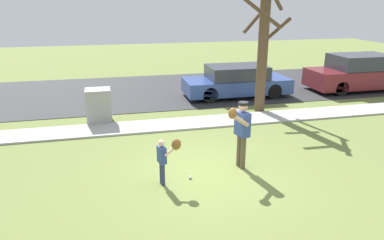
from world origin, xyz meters
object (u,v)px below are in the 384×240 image
at_px(utility_cabinet, 99,106).
at_px(street_tree_near, 263,46).
at_px(parked_suv_maroon, 359,73).
at_px(person_adult, 241,128).
at_px(person_child, 165,155).
at_px(baseball, 190,177).
at_px(parked_wagon_blue, 236,81).

bearing_deg(utility_cabinet, street_tree_near, 0.33).
bearing_deg(utility_cabinet, parked_suv_maroon, 10.21).
bearing_deg(person_adult, person_child, 0.54).
height_order(person_adult, baseball, person_adult).
relative_size(person_child, parked_suv_maroon, 0.24).
bearing_deg(street_tree_near, person_adult, -118.88).
relative_size(utility_cabinet, parked_wagon_blue, 0.26).
distance_m(baseball, parked_suv_maroon, 11.76).
bearing_deg(street_tree_near, person_child, -132.00).
distance_m(person_child, street_tree_near, 6.75).
distance_m(person_adult, utility_cabinet, 5.59).
bearing_deg(baseball, person_adult, 13.06).
bearing_deg(person_adult, parked_wagon_blue, -121.36).
bearing_deg(person_child, parked_wagon_blue, 46.84).
relative_size(utility_cabinet, street_tree_near, 0.26).
relative_size(baseball, utility_cabinet, 0.06).
xyz_separation_m(person_adult, baseball, (-1.34, -0.31, -1.02)).
height_order(person_child, parked_suv_maroon, parked_suv_maroon).
bearing_deg(person_child, utility_cabinet, 95.00).
bearing_deg(parked_suv_maroon, utility_cabinet, 10.21).
distance_m(baseball, street_tree_near, 6.50).
distance_m(person_adult, parked_wagon_blue, 7.04).
bearing_deg(person_adult, street_tree_near, -131.10).
relative_size(person_adult, utility_cabinet, 1.44).
bearing_deg(street_tree_near, utility_cabinet, -179.67).
relative_size(baseball, street_tree_near, 0.02).
bearing_deg(street_tree_near, parked_suv_maroon, 19.65).
relative_size(person_child, parked_wagon_blue, 0.25).
distance_m(baseball, utility_cabinet, 5.17).
height_order(person_child, utility_cabinet, utility_cabinet).
relative_size(person_child, utility_cabinet, 0.95).
bearing_deg(parked_suv_maroon, baseball, 35.40).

